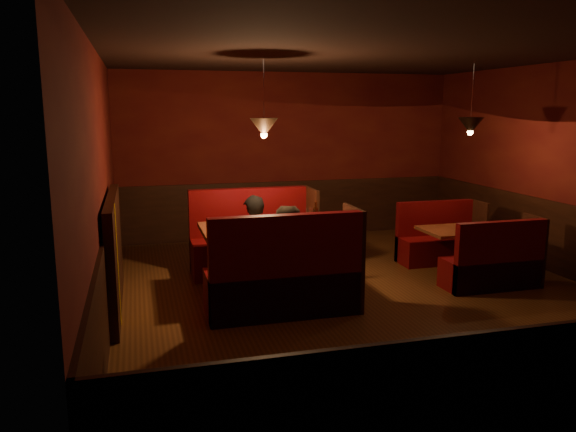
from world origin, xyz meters
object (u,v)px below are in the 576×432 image
object	(u,v)px
main_table	(266,241)
main_bench_near	(286,283)
second_bench_near	(495,267)
diner_b	(292,243)
diner_a	(253,224)
second_table	(464,240)
second_bench_far	(439,243)
main_bench_far	(253,246)

from	to	relation	value
main_table	main_bench_near	xyz separation A→B (m)	(0.02, -0.89, -0.27)
main_table	second_bench_near	bearing A→B (deg)	-13.45
main_bench_near	diner_b	world-z (taller)	diner_b
diner_a	diner_b	xyz separation A→B (m)	(0.19, -1.24, 0.02)
second_table	second_bench_near	size ratio (longest dim) A/B	0.90
second_bench_far	second_bench_near	world-z (taller)	same
main_table	main_bench_near	world-z (taller)	main_bench_near
second_bench_near	diner_b	distance (m)	2.73
main_bench_far	diner_b	distance (m)	1.61
main_table	second_bench_far	bearing A→B (deg)	13.76
main_bench_far	main_table	bearing A→B (deg)	-91.13
diner_a	diner_b	distance (m)	1.26
diner_b	main_bench_near	bearing A→B (deg)	-123.64
main_table	main_bench_far	world-z (taller)	main_bench_far
second_bench_far	second_bench_near	size ratio (longest dim) A/B	1.00
main_bench_far	diner_a	world-z (taller)	diner_a
main_bench_far	main_bench_near	distance (m)	1.77
main_table	main_bench_far	bearing A→B (deg)	88.87
second_table	second_bench_near	xyz separation A→B (m)	(0.03, -0.69, -0.19)
main_bench_far	second_bench_far	xyz separation A→B (m)	(2.82, -0.19, -0.08)
second_table	diner_b	distance (m)	2.76
second_bench_far	diner_b	bearing A→B (deg)	-153.18
main_bench_far	second_bench_far	distance (m)	2.82
main_bench_near	main_table	bearing A→B (deg)	91.12
main_bench_far	diner_b	size ratio (longest dim) A/B	1.12
main_bench_near	second_bench_far	xyz separation A→B (m)	(2.82, 1.58, -0.08)
second_bench_far	diner_a	world-z (taller)	diner_a
main_bench_near	diner_a	size ratio (longest dim) A/B	1.15
second_bench_near	main_bench_far	bearing A→B (deg)	150.96
second_bench_far	second_bench_near	bearing A→B (deg)	-90.00
main_bench_far	main_bench_near	xyz separation A→B (m)	(0.00, -1.77, 0.00)
second_table	second_bench_near	world-z (taller)	second_bench_near
second_table	diner_b	size ratio (longest dim) A/B	0.75
second_table	diner_a	xyz separation A→B (m)	(-2.85, 0.57, 0.27)
second_table	second_bench_far	xyz separation A→B (m)	(0.03, 0.69, -0.19)
main_table	second_bench_far	xyz separation A→B (m)	(2.83, 0.69, -0.36)
main_table	second_bench_near	size ratio (longest dim) A/B	1.23
second_bench_far	diner_b	distance (m)	3.05
main_bench_near	second_table	world-z (taller)	main_bench_near
second_bench_far	main_bench_near	bearing A→B (deg)	-150.67
main_table	second_table	xyz separation A→B (m)	(2.81, 0.01, -0.17)
main_bench_near	second_bench_far	world-z (taller)	main_bench_near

